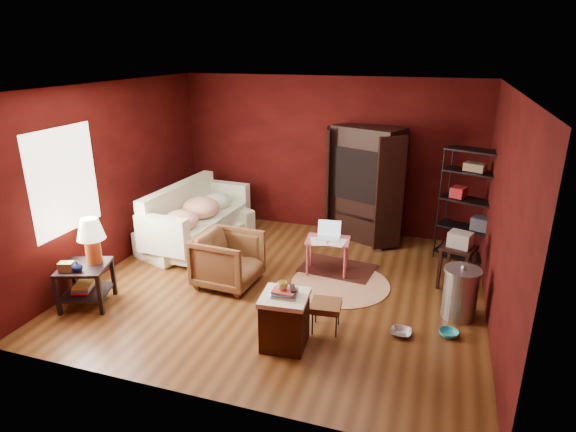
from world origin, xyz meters
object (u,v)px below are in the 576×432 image
object	(u,v)px
side_table	(88,254)
laptop_desk	(328,243)
sofa	(197,222)
armchair	(228,257)
hamper	(285,319)
wire_shelving	(471,201)
tv_armoire	(365,182)

from	to	relation	value
side_table	laptop_desk	distance (m)	3.35
sofa	armchair	size ratio (longest dim) A/B	2.48
side_table	hamper	size ratio (longest dim) A/B	1.61
armchair	hamper	bearing A→B (deg)	-129.67
wire_shelving	armchair	bearing A→B (deg)	-128.25
armchair	wire_shelving	size ratio (longest dim) A/B	0.47
laptop_desk	tv_armoire	distance (m)	1.71
hamper	laptop_desk	distance (m)	1.99
sofa	laptop_desk	size ratio (longest dim) A/B	2.65
sofa	wire_shelving	world-z (taller)	wire_shelving
sofa	tv_armoire	xyz separation A→B (m)	(2.69, 1.19, 0.63)
sofa	side_table	world-z (taller)	side_table
armchair	side_table	world-z (taller)	side_table
side_table	wire_shelving	world-z (taller)	wire_shelving
sofa	hamper	distance (m)	3.39
side_table	tv_armoire	distance (m)	4.62
side_table	tv_armoire	world-z (taller)	tv_armoire
laptop_desk	hamper	bearing A→B (deg)	-97.01
tv_armoire	sofa	bearing A→B (deg)	-133.47
hamper	laptop_desk	xyz separation A→B (m)	(0.02, 1.99, 0.16)
hamper	wire_shelving	distance (m)	3.78
laptop_desk	armchair	bearing A→B (deg)	-153.86
sofa	side_table	distance (m)	2.31
tv_armoire	hamper	bearing A→B (deg)	-71.94
laptop_desk	wire_shelving	bearing A→B (deg)	23.20
armchair	laptop_desk	distance (m)	1.51
sofa	wire_shelving	bearing A→B (deg)	-60.60
sofa	hamper	xyz separation A→B (m)	(2.40, -2.39, -0.08)
armchair	hamper	size ratio (longest dim) A/B	1.16
side_table	laptop_desk	world-z (taller)	side_table
tv_armoire	wire_shelving	xyz separation A→B (m)	(1.74, -0.46, -0.04)
hamper	sofa	bearing A→B (deg)	135.12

